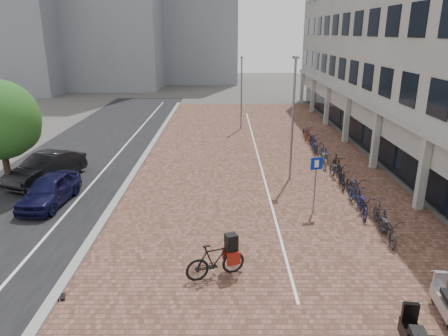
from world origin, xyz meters
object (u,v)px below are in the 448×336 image
(car_navy, at_px, (50,190))
(hero_bike, at_px, (216,260))
(scooter_back, at_px, (446,300))
(parking_sign, at_px, (316,176))
(car_dark, at_px, (46,168))

(car_navy, relative_size, hero_bike, 1.94)
(hero_bike, distance_m, scooter_back, 6.76)
(car_navy, height_order, hero_bike, hero_bike)
(car_navy, bearing_deg, scooter_back, -24.78)
(hero_bike, relative_size, scooter_back, 1.27)
(parking_sign, bearing_deg, hero_bike, -144.88)
(scooter_back, bearing_deg, parking_sign, 114.39)
(hero_bike, xyz_separation_m, scooter_back, (6.45, -2.02, -0.07))
(car_navy, bearing_deg, parking_sign, 0.07)
(car_navy, relative_size, car_dark, 0.88)
(parking_sign, bearing_deg, car_dark, 148.29)
(car_dark, xyz_separation_m, scooter_back, (15.67, -11.12, -0.20))
(car_navy, distance_m, scooter_back, 16.39)
(car_navy, distance_m, car_dark, 3.35)
(scooter_back, distance_m, parking_sign, 7.53)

